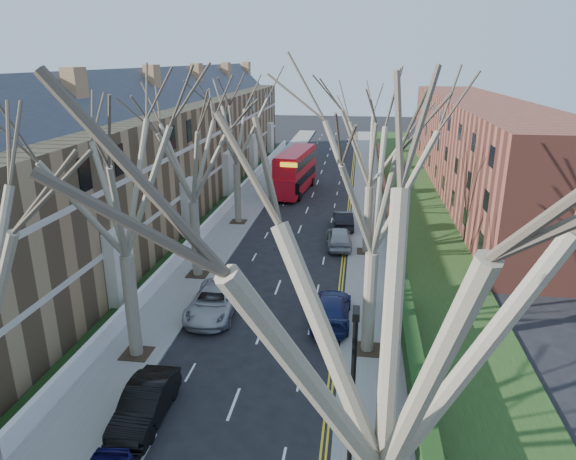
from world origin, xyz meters
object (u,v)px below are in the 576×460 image
at_px(car_left_mid, 145,403).
at_px(double_decker_bus, 295,172).
at_px(car_right_near, 331,309).
at_px(lamp_post, 351,431).

bearing_deg(car_left_mid, double_decker_bus, 86.63).
bearing_deg(double_decker_bus, car_right_near, 107.10).
bearing_deg(lamp_post, car_right_near, 95.14).
xyz_separation_m(lamp_post, car_right_near, (-1.30, 14.45, -3.80)).
relative_size(double_decker_bus, car_right_near, 2.08).
height_order(double_decker_bus, car_right_near, double_decker_bus).
bearing_deg(double_decker_bus, car_left_mid, 93.94).
distance_m(lamp_post, car_left_mid, 10.47).
bearing_deg(car_right_near, double_decker_bus, -78.90).
distance_m(double_decker_bus, car_right_near, 29.50).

